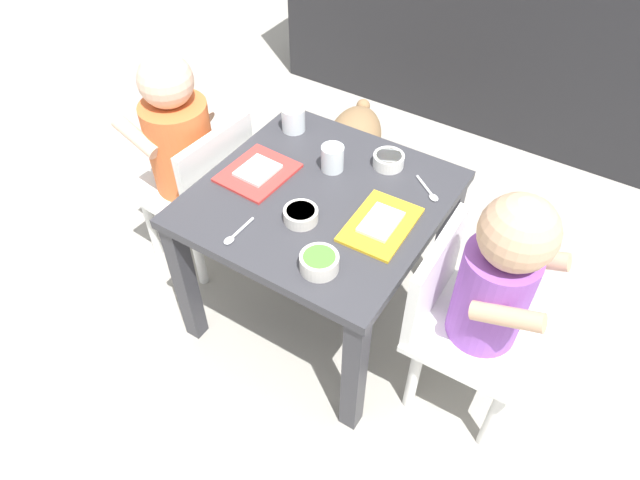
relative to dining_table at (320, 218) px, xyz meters
The scene contains 15 objects.
ground_plane 0.37m from the dining_table, ahead, with size 7.00×7.00×0.00m, color #9E998E.
kitchen_cabinet_back 1.24m from the dining_table, 90.00° to the left, with size 1.69×0.32×0.89m, color #232326.
dining_table is the anchor object (origin of this frame).
seated_child_left 0.45m from the dining_table, behind, with size 0.30×0.30×0.68m.
seated_child_right 0.45m from the dining_table, ahead, with size 0.29×0.29×0.67m.
dog 0.60m from the dining_table, 111.24° to the left, with size 0.28×0.44×0.28m.
food_tray_left 0.19m from the dining_table, behind, with size 0.16×0.18×0.02m.
food_tray_right 0.19m from the dining_table, ahead, with size 0.14×0.20×0.02m.
water_cup_left 0.30m from the dining_table, 137.22° to the left, with size 0.06×0.06×0.07m.
water_cup_right 0.15m from the dining_table, 105.12° to the left, with size 0.06×0.06×0.07m.
veggie_bowl_far 0.14m from the dining_table, 84.14° to the right, with size 0.08×0.08×0.03m.
cereal_bowl_right_side 0.23m from the dining_table, 65.46° to the left, with size 0.08×0.08×0.03m.
veggie_bowl_near 0.25m from the dining_table, 57.99° to the right, with size 0.08×0.08×0.04m.
spoon_by_left_tray 0.24m from the dining_table, 111.79° to the right, with size 0.02×0.10×0.01m.
spoon_by_right_tray 0.27m from the dining_table, 34.53° to the left, with size 0.09×0.07×0.01m.
Camera 1 is at (0.55, -0.87, 1.35)m, focal length 31.93 mm.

